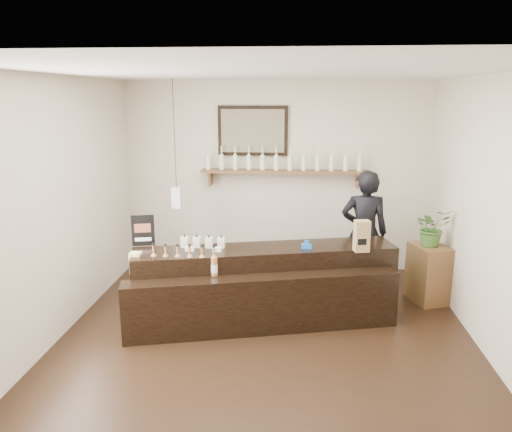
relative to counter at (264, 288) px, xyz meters
The scene contains 10 objects.
ground 0.71m from the counter, 84.72° to the right, with size 5.00×5.00×0.00m, color black.
room_shell 1.43m from the counter, 84.72° to the right, with size 5.00×5.00×5.00m.
back_wall_decor 2.24m from the counter, 93.02° to the left, with size 2.66×0.96×1.69m.
counter is the anchor object (origin of this frame).
promo_sign 1.57m from the counter, behind, with size 0.26×0.08×0.37m.
paper_bag 1.27m from the counter, ahead, with size 0.19×0.15×0.36m.
tape_dispenser 0.70m from the counter, 12.99° to the left, with size 0.13×0.06×0.10m.
side_cabinet 2.18m from the counter, 19.76° to the left, with size 0.51×0.60×0.74m.
potted_plant 2.26m from the counter, 19.76° to the left, with size 0.43×0.37×0.48m, color #3C6628.
shopkeeper 1.67m from the counter, 37.60° to the left, with size 0.68×0.45×1.88m, color black.
Camera 1 is at (0.30, -4.85, 2.59)m, focal length 35.00 mm.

